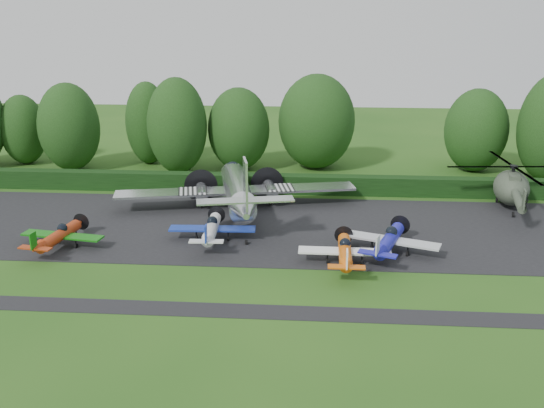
# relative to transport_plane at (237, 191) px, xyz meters

# --- Properties ---
(ground) EXTENTS (160.00, 160.00, 0.00)m
(ground) POSITION_rel_transport_plane_xyz_m (3.09, -14.35, -2.14)
(ground) COLOR #224F16
(ground) RESTS_ON ground
(apron) EXTENTS (70.00, 18.00, 0.01)m
(apron) POSITION_rel_transport_plane_xyz_m (3.09, -4.35, -2.14)
(apron) COLOR black
(apron) RESTS_ON ground
(taxiway_verge) EXTENTS (70.00, 2.00, 0.00)m
(taxiway_verge) POSITION_rel_transport_plane_xyz_m (3.09, -20.35, -2.14)
(taxiway_verge) COLOR black
(taxiway_verge) RESTS_ON ground
(hedgerow) EXTENTS (90.00, 1.60, 2.00)m
(hedgerow) POSITION_rel_transport_plane_xyz_m (3.09, 6.65, -2.14)
(hedgerow) COLOR black
(hedgerow) RESTS_ON ground
(transport_plane) EXTENTS (23.94, 18.36, 7.67)m
(transport_plane) POSITION_rel_transport_plane_xyz_m (0.00, 0.00, 0.00)
(transport_plane) COLOR silver
(transport_plane) RESTS_ON ground
(light_plane_red) EXTENTS (7.08, 7.44, 2.72)m
(light_plane_red) POSITION_rel_transport_plane_xyz_m (-13.58, -10.50, -1.01)
(light_plane_red) COLOR #A3300F
(light_plane_red) RESTS_ON ground
(light_plane_white) EXTENTS (7.43, 7.81, 2.85)m
(light_plane_white) POSITION_rel_transport_plane_xyz_m (-1.15, -8.10, -0.95)
(light_plane_white) COLOR silver
(light_plane_white) RESTS_ON ground
(light_plane_orange) EXTENTS (7.27, 7.64, 2.79)m
(light_plane_orange) POSITION_rel_transport_plane_xyz_m (10.02, -12.31, -0.98)
(light_plane_orange) COLOR #DB5D0C
(light_plane_orange) RESTS_ON ground
(light_plane_blue) EXTENTS (7.96, 8.37, 3.06)m
(light_plane_blue) POSITION_rel_transport_plane_xyz_m (13.67, -9.90, -0.87)
(light_plane_blue) COLOR #1B1CA7
(light_plane_blue) RESTS_ON ground
(helicopter) EXTENTS (13.23, 15.49, 4.26)m
(helicopter) POSITION_rel_transport_plane_xyz_m (27.25, 3.54, 0.15)
(helicopter) COLOR #374132
(helicopter) RESTS_ON ground
(tree_0) EXTENTS (9.37, 9.37, 11.61)m
(tree_0) POSITION_rel_transport_plane_xyz_m (7.64, 17.62, 3.66)
(tree_0) COLOR black
(tree_0) RESTS_ON ground
(tree_1) EXTENTS (7.10, 7.10, 11.49)m
(tree_1) POSITION_rel_transport_plane_xyz_m (-8.88, 14.03, 3.59)
(tree_1) COLOR black
(tree_1) RESTS_ON ground
(tree_2) EXTENTS (7.35, 7.35, 10.68)m
(tree_2) POSITION_rel_transport_plane_xyz_m (-22.31, 14.50, 3.19)
(tree_2) COLOR black
(tree_2) RESTS_ON ground
(tree_3) EXTENTS (7.52, 7.52, 10.05)m
(tree_3) POSITION_rel_transport_plane_xyz_m (26.86, 17.55, 2.87)
(tree_3) COLOR black
(tree_3) RESTS_ON ground
(tree_4) EXTENTS (5.51, 5.51, 10.45)m
(tree_4) POSITION_rel_transport_plane_xyz_m (-13.62, 18.25, 3.07)
(tree_4) COLOR black
(tree_4) RESTS_ON ground
(tree_8) EXTENTS (5.69, 5.69, 8.81)m
(tree_8) POSITION_rel_transport_plane_xyz_m (-29.39, 17.09, 2.25)
(tree_8) COLOR black
(tree_8) RESTS_ON ground
(tree_9) EXTENTS (7.53, 7.53, 10.06)m
(tree_9) POSITION_rel_transport_plane_xyz_m (-1.81, 16.31, 2.88)
(tree_9) COLOR black
(tree_9) RESTS_ON ground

